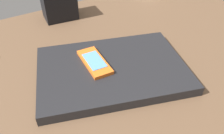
{
  "coord_description": "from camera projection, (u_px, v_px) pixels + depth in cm",
  "views": [
    {
      "loc": [
        -24.7,
        -41.04,
        40.01
      ],
      "look_at": [
        -1.94,
        -4.65,
        5.0
      ],
      "focal_mm": 36.32,
      "sensor_mm": 36.0,
      "label": 1
    }
  ],
  "objects": [
    {
      "name": "desk_surface",
      "position": [
        109.0,
        65.0,
        0.61
      ],
      "size": [
        120.0,
        80.0,
        3.0
      ],
      "primitive_type": "cube",
      "color": "brown",
      "rests_on": "ground"
    },
    {
      "name": "laptop_closed",
      "position": [
        112.0,
        69.0,
        0.56
      ],
      "size": [
        41.55,
        34.47,
        2.41
      ],
      "primitive_type": "cube",
      "rotation": [
        0.0,
        0.0,
        -0.32
      ],
      "color": "black",
      "rests_on": "desk_surface"
    },
    {
      "name": "cell_phone_on_laptop",
      "position": [
        94.0,
        62.0,
        0.56
      ],
      "size": [
        5.81,
        11.99,
        1.02
      ],
      "color": "orange",
      "rests_on": "laptop_closed"
    },
    {
      "name": "desk_organizer",
      "position": [
        59.0,
        4.0,
        0.77
      ],
      "size": [
        11.74,
        9.66,
        9.76
      ],
      "primitive_type": "cube",
      "rotation": [
        0.0,
        0.0,
        -0.11
      ],
      "color": "black",
      "rests_on": "desk_surface"
    }
  ]
}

